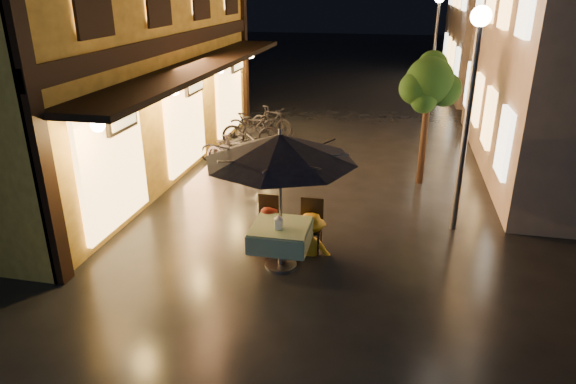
% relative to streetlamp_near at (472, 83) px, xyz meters
% --- Properties ---
extents(ground, '(90.00, 90.00, 0.00)m').
position_rel_streetlamp_near_xyz_m(ground, '(-3.00, -2.00, -2.92)').
color(ground, black).
rests_on(ground, ground).
extents(west_building, '(5.90, 11.40, 7.40)m').
position_rel_streetlamp_near_xyz_m(west_building, '(-8.72, 2.00, 0.79)').
color(west_building, '#B88C33').
rests_on(west_building, ground).
extents(east_building_far, '(7.30, 10.30, 7.30)m').
position_rel_streetlamp_near_xyz_m(east_building_far, '(4.49, 16.00, 0.74)').
color(east_building_far, '#B49F8D').
rests_on(east_building_far, ground).
extents(street_tree, '(1.43, 1.20, 3.15)m').
position_rel_streetlamp_near_xyz_m(street_tree, '(-0.59, 2.51, -0.50)').
color(street_tree, black).
rests_on(street_tree, ground).
extents(streetlamp_near, '(0.36, 0.36, 4.23)m').
position_rel_streetlamp_near_xyz_m(streetlamp_near, '(0.00, 0.00, 0.00)').
color(streetlamp_near, '#59595E').
rests_on(streetlamp_near, ground).
extents(streetlamp_far, '(0.36, 0.36, 4.23)m').
position_rel_streetlamp_near_xyz_m(streetlamp_far, '(0.00, 12.00, 0.00)').
color(streetlamp_far, '#59595E').
rests_on(streetlamp_far, ground).
extents(cafe_table, '(0.99, 0.99, 0.78)m').
position_rel_streetlamp_near_xyz_m(cafe_table, '(-3.06, -2.15, -2.33)').
color(cafe_table, '#59595E').
rests_on(cafe_table, ground).
extents(patio_umbrella, '(2.52, 2.52, 2.46)m').
position_rel_streetlamp_near_xyz_m(patio_umbrella, '(-3.06, -2.15, -0.77)').
color(patio_umbrella, '#59595E').
rests_on(patio_umbrella, ground).
extents(cafe_chair_left, '(0.42, 0.42, 0.97)m').
position_rel_streetlamp_near_xyz_m(cafe_chair_left, '(-3.46, -1.41, -2.38)').
color(cafe_chair_left, black).
rests_on(cafe_chair_left, ground).
extents(cafe_chair_right, '(0.42, 0.42, 0.97)m').
position_rel_streetlamp_near_xyz_m(cafe_chair_right, '(-2.66, -1.41, -2.38)').
color(cafe_chair_right, black).
rests_on(cafe_chair_right, ground).
extents(table_lantern, '(0.16, 0.16, 0.25)m').
position_rel_streetlamp_near_xyz_m(table_lantern, '(-3.06, -2.28, -2.00)').
color(table_lantern, white).
rests_on(table_lantern, cafe_table).
extents(person_orange, '(0.84, 0.67, 1.64)m').
position_rel_streetlamp_near_xyz_m(person_orange, '(-3.44, -1.60, -2.10)').
color(person_orange, '#B93622').
rests_on(person_orange, ground).
extents(person_yellow, '(0.97, 0.56, 1.49)m').
position_rel_streetlamp_near_xyz_m(person_yellow, '(-2.64, -1.55, -2.17)').
color(person_yellow, '#FFAE16').
rests_on(person_yellow, ground).
extents(bicycle_0, '(1.96, 1.34, 0.97)m').
position_rel_streetlamp_near_xyz_m(bicycle_0, '(-5.28, 2.19, -2.43)').
color(bicycle_0, black).
rests_on(bicycle_0, ground).
extents(bicycle_1, '(1.62, 0.89, 0.94)m').
position_rel_streetlamp_near_xyz_m(bicycle_1, '(-5.31, 2.42, -2.45)').
color(bicycle_1, black).
rests_on(bicycle_1, ground).
extents(bicycle_2, '(1.62, 1.08, 0.80)m').
position_rel_streetlamp_near_xyz_m(bicycle_2, '(-5.74, 3.15, -2.52)').
color(bicycle_2, black).
rests_on(bicycle_2, ground).
extents(bicycle_3, '(1.80, 0.61, 1.07)m').
position_rel_streetlamp_near_xyz_m(bicycle_3, '(-5.45, 4.41, -2.38)').
color(bicycle_3, black).
rests_on(bicycle_3, ground).
extents(bicycle_4, '(1.84, 1.05, 0.91)m').
position_rel_streetlamp_near_xyz_m(bicycle_4, '(-5.70, 5.62, -2.46)').
color(bicycle_4, black).
rests_on(bicycle_4, ground).
extents(bicycle_5, '(1.63, 1.03, 0.95)m').
position_rel_streetlamp_near_xyz_m(bicycle_5, '(-5.17, 5.87, -2.44)').
color(bicycle_5, black).
rests_on(bicycle_5, ground).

